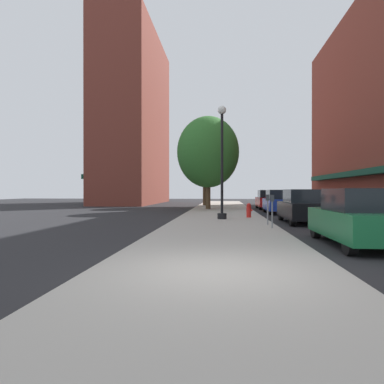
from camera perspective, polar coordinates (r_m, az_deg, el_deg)
The scene contains 13 objects.
ground_plane at distance 24.87m, azimuth 14.05°, elevation -3.48°, with size 90.00×90.00×0.00m, color #232326.
sidewalk_slab at distance 25.57m, azimuth 4.79°, elevation -3.24°, with size 4.80×50.00×0.12m, color #A8A399.
building_far_background at distance 45.79m, azimuth -9.29°, elevation 11.38°, with size 6.80×18.00×21.00m.
lamppost at distance 18.46m, azimuth 4.88°, elevation 5.20°, with size 0.48×0.48×5.90m.
fire_hydrant at distance 19.70m, azimuth 9.20°, elevation -2.92°, with size 0.33×0.26×0.79m.
parking_meter_near at distance 14.19m, azimuth 12.86°, elevation -2.40°, with size 0.14×0.09×1.31m.
parking_meter_far at distance 15.59m, azimuth 12.16°, elevation -2.17°, with size 0.14×0.09×1.31m.
tree_near at distance 35.92m, azimuth 2.09°, elevation 5.84°, with size 5.15×5.15×7.97m.
tree_mid at distance 28.78m, azimuth 2.61°, elevation 6.48°, with size 5.03×5.03×7.52m.
car_green at distance 11.20m, azimuth 25.35°, elevation -3.83°, with size 1.80×4.30×1.66m.
car_black at distance 18.07m, azimuth 17.46°, elevation -2.30°, with size 1.80×4.30×1.66m.
car_blue at distance 25.27m, azimuth 13.89°, elevation -1.58°, with size 1.80×4.30×1.66m.
car_red at distance 31.33m, azimuth 12.18°, elevation -1.24°, with size 1.80×4.30×1.66m.
Camera 1 is at (0.13, -6.52, 1.59)m, focal length 32.92 mm.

